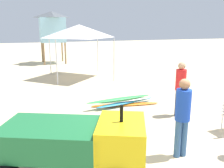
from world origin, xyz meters
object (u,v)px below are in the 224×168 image
(utility_cart, at_px, (76,142))
(lifeguard_near_right, at_px, (183,113))
(surfboard_pile, at_px, (124,102))
(lifeguard_tower, at_px, (52,27))
(lifeguard_far_right, at_px, (181,85))
(popup_canopy, at_px, (79,31))

(utility_cart, bearing_deg, lifeguard_near_right, 2.76)
(surfboard_pile, xyz_separation_m, lifeguard_tower, (-1.08, 11.43, 2.58))
(lifeguard_tower, bearing_deg, surfboard_pile, -84.62)
(utility_cart, height_order, lifeguard_far_right, lifeguard_far_right)
(lifeguard_far_right, xyz_separation_m, lifeguard_tower, (-2.37, 12.90, 1.75))
(lifeguard_far_right, bearing_deg, lifeguard_near_right, -124.44)
(surfboard_pile, distance_m, lifeguard_near_right, 3.71)
(surfboard_pile, distance_m, lifeguard_tower, 11.77)
(utility_cart, distance_m, lifeguard_near_right, 2.33)
(utility_cart, height_order, lifeguard_tower, lifeguard_tower)
(surfboard_pile, bearing_deg, lifeguard_near_right, -92.72)
(popup_canopy, xyz_separation_m, lifeguard_tower, (-0.74, 5.96, 0.22))
(popup_canopy, bearing_deg, surfboard_pile, -86.45)
(surfboard_pile, xyz_separation_m, lifeguard_near_right, (-0.17, -3.60, 0.85))
(surfboard_pile, height_order, lifeguard_near_right, lifeguard_near_right)
(lifeguard_far_right, bearing_deg, popup_canopy, 103.25)
(lifeguard_near_right, distance_m, lifeguard_far_right, 2.59)
(surfboard_pile, relative_size, lifeguard_far_right, 1.58)
(lifeguard_far_right, relative_size, lifeguard_tower, 0.45)
(lifeguard_near_right, bearing_deg, utility_cart, -177.24)
(utility_cart, bearing_deg, surfboard_pile, 56.22)
(lifeguard_far_right, bearing_deg, utility_cart, -149.25)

